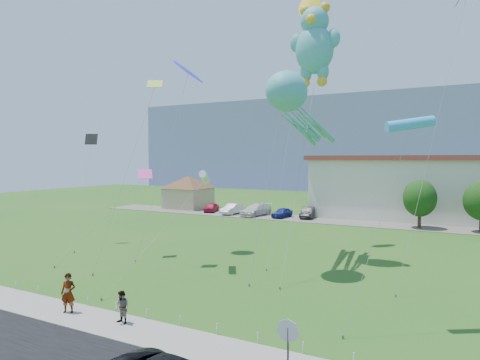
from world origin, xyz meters
name	(u,v)px	position (x,y,z in m)	size (l,w,h in m)	color
ground	(148,307)	(0.00, 0.00, 0.00)	(160.00, 160.00, 0.00)	#255718
sidewalk	(109,324)	(0.00, -2.75, 0.05)	(80.00, 2.50, 0.10)	gray
parking_strip	(333,221)	(0.00, 35.00, 0.03)	(70.00, 6.00, 0.06)	#59544C
hill_ridge	(413,143)	(0.00, 120.00, 12.50)	(160.00, 50.00, 25.00)	gray
pavilion	(188,189)	(-24.00, 38.00, 3.02)	(9.20, 9.20, 5.00)	tan
stop_sign	(288,337)	(9.50, -4.21, 1.87)	(0.80, 0.07, 2.50)	slate
rope_fence	(131,310)	(0.00, -1.30, 0.25)	(26.05, 0.05, 0.50)	white
tree_near	(420,198)	(10.00, 34.00, 3.39)	(3.60, 3.60, 5.47)	#3F2B19
pedestrian_left	(68,293)	(-2.81, -2.70, 1.09)	(0.72, 0.47, 1.98)	gray
pedestrian_right	(122,308)	(0.59, -2.53, 0.87)	(0.75, 0.58, 1.53)	gray
parked_car_red	(211,207)	(-18.21, 35.53, 0.71)	(1.53, 3.81, 1.30)	#B2153A
parked_car_silver	(232,209)	(-14.29, 34.73, 0.77)	(1.51, 4.33, 1.43)	silver
parked_car_white	(256,210)	(-10.67, 34.85, 0.85)	(2.20, 5.41, 1.57)	silver
parked_car_blue	(282,213)	(-6.76, 34.74, 0.70)	(1.50, 3.74, 1.27)	navy
parked_car_black	(308,213)	(-3.65, 35.88, 0.77)	(1.49, 4.28, 1.41)	black
octopus_kite	(294,106)	(3.82, 11.16, 11.44)	(2.70, 11.33, 13.63)	teal
teddy_bear_kite	(314,43)	(4.23, 14.22, 16.45)	(3.90, 9.44, 19.38)	teal
small_kite_white	(204,178)	(-1.66, 7.98, 6.42)	(1.58, 9.64, 6.91)	white
small_kite_black	(90,150)	(-15.98, 10.92, 8.59)	(3.08, 4.92, 10.02)	black
small_kite_cyan	(410,126)	(12.24, 3.69, 9.28)	(2.53, 4.01, 9.79)	#33A3E7
small_kite_orange	(308,12)	(1.72, 20.04, 20.93)	(1.80, 11.57, 22.26)	yellow
small_kite_yellow	(148,105)	(-5.88, 7.11, 11.64)	(2.25, 5.41, 13.68)	#A3CC30
small_kite_pink	(137,182)	(-8.41, 8.70, 5.91)	(3.79, 6.88, 6.99)	#F536AD
small_kite_blue	(187,75)	(-6.12, 12.41, 14.71)	(2.18, 6.04, 15.72)	#2D24CC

